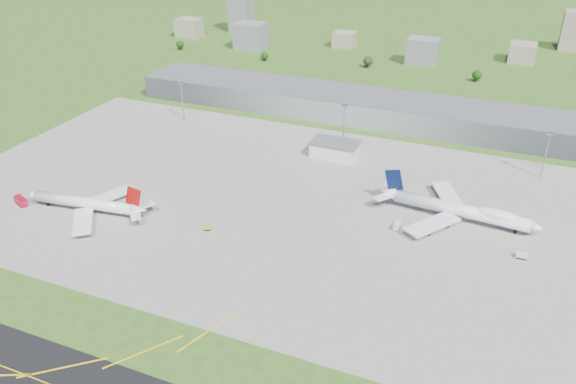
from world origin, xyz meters
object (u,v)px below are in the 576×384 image
at_px(fire_truck, 21,201).
at_px(tug_yellow, 207,229).
at_px(van_white_near, 397,226).
at_px(airliner_red_twin, 88,204).
at_px(van_white_far, 522,256).
at_px(airliner_blue_quad, 460,210).

height_order(fire_truck, tug_yellow, fire_truck).
distance_m(fire_truck, van_white_near, 180.93).
distance_m(airliner_red_twin, van_white_far, 195.83).
height_order(airliner_red_twin, fire_truck, airliner_red_twin).
bearing_deg(fire_truck, airliner_blue_quad, 41.59).
bearing_deg(airliner_red_twin, airliner_blue_quad, -167.19).
distance_m(airliner_red_twin, fire_truck, 36.21).
relative_size(tug_yellow, van_white_near, 0.60).
relative_size(airliner_red_twin, tug_yellow, 17.65).
bearing_deg(airliner_blue_quad, van_white_far, -32.13).
height_order(airliner_red_twin, van_white_near, airliner_red_twin).
height_order(airliner_blue_quad, tug_yellow, airliner_blue_quad).
height_order(fire_truck, van_white_far, fire_truck).
xyz_separation_m(airliner_red_twin, airliner_blue_quad, (163.55, 59.78, 0.77)).
xyz_separation_m(fire_truck, van_white_far, (227.38, 45.59, -0.62)).
bearing_deg(airliner_red_twin, fire_truck, 3.89).
bearing_deg(van_white_far, tug_yellow, -168.18).
distance_m(airliner_blue_quad, van_white_far, 35.67).
distance_m(airliner_red_twin, airliner_blue_quad, 174.14).
bearing_deg(fire_truck, tug_yellow, 31.72).
xyz_separation_m(airliner_red_twin, van_white_far, (191.96, 38.60, -3.37)).
relative_size(airliner_red_twin, fire_truck, 6.90).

